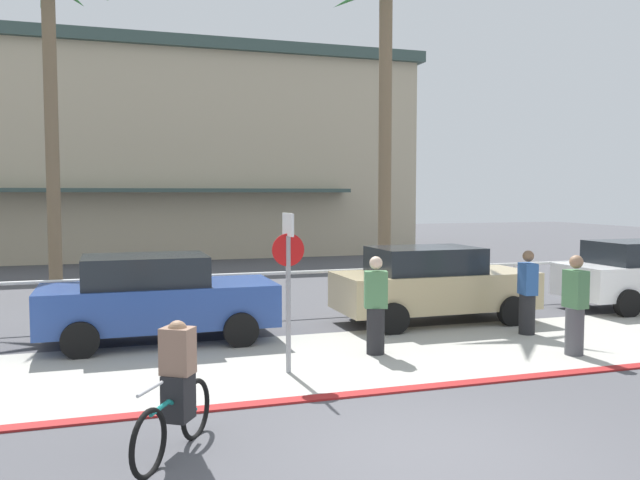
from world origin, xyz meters
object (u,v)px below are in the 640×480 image
at_px(car_blue_1, 156,298).
at_px(palm_tree_4, 385,67).
at_px(pedestrian_2, 575,309).
at_px(pedestrian_0, 527,296).
at_px(car_tan_2, 432,284).
at_px(pedestrian_1, 376,309).
at_px(palm_tree_3, 49,62).
at_px(cyclist_teal_0, 176,391).
at_px(stop_sign_bike_lane, 288,269).

bearing_deg(car_blue_1, palm_tree_4, 31.18).
bearing_deg(pedestrian_2, pedestrian_0, 82.05).
height_order(car_tan_2, pedestrian_1, pedestrian_1).
relative_size(palm_tree_3, pedestrian_1, 4.98).
xyz_separation_m(car_blue_1, cyclist_teal_0, (-0.15, -5.60, -0.18)).
bearing_deg(pedestrian_1, car_blue_1, 148.97).
bearing_deg(stop_sign_bike_lane, palm_tree_4, 56.03).
height_order(car_blue_1, car_tan_2, same).
distance_m(palm_tree_3, pedestrian_1, 11.80).
relative_size(car_blue_1, car_tan_2, 1.00).
bearing_deg(stop_sign_bike_lane, pedestrian_1, 21.53).
bearing_deg(palm_tree_4, pedestrian_1, -114.58).
height_order(car_blue_1, cyclist_teal_0, car_blue_1).
bearing_deg(pedestrian_1, pedestrian_0, 9.43).
bearing_deg(pedestrian_0, cyclist_teal_0, -151.46).
bearing_deg(palm_tree_4, pedestrian_0, -81.89).
relative_size(stop_sign_bike_lane, cyclist_teal_0, 1.63).
relative_size(car_blue_1, pedestrian_1, 2.50).
relative_size(cyclist_teal_0, pedestrian_0, 0.91).
distance_m(palm_tree_3, palm_tree_4, 9.04).
xyz_separation_m(cyclist_teal_0, pedestrian_2, (7.11, 2.27, 0.14)).
xyz_separation_m(palm_tree_3, pedestrian_1, (5.92, -8.56, -5.55)).
xyz_separation_m(palm_tree_4, car_tan_2, (-0.45, -3.74, -5.43)).
xyz_separation_m(stop_sign_bike_lane, pedestrian_1, (1.79, 0.71, -0.86)).
xyz_separation_m(stop_sign_bike_lane, cyclist_teal_0, (-2.00, -2.70, -0.98)).
bearing_deg(palm_tree_3, car_tan_2, -37.10).
xyz_separation_m(cyclist_teal_0, pedestrian_0, (7.35, 4.00, 0.10)).
bearing_deg(palm_tree_4, stop_sign_bike_lane, -123.97).
distance_m(car_tan_2, pedestrian_2, 3.60).
distance_m(palm_tree_3, pedestrian_2, 14.49).
relative_size(palm_tree_3, pedestrian_0, 5.09).
bearing_deg(cyclist_teal_0, car_tan_2, 43.17).
distance_m(palm_tree_3, car_blue_1, 8.72).
distance_m(palm_tree_4, car_blue_1, 9.26).
bearing_deg(cyclist_teal_0, pedestrian_2, 17.73).
height_order(car_blue_1, pedestrian_0, pedestrian_0).
bearing_deg(car_tan_2, palm_tree_4, 83.10).
xyz_separation_m(pedestrian_0, pedestrian_2, (-0.24, -1.72, 0.04)).
bearing_deg(palm_tree_3, cyclist_teal_0, -79.94).
xyz_separation_m(car_tan_2, cyclist_teal_0, (-6.12, -5.74, -0.18)).
distance_m(cyclist_teal_0, pedestrian_1, 5.10).
bearing_deg(stop_sign_bike_lane, palm_tree_3, 114.01).
xyz_separation_m(cyclist_teal_0, pedestrian_1, (3.79, 3.41, 0.13)).
bearing_deg(car_blue_1, stop_sign_bike_lane, -57.40).
height_order(palm_tree_3, palm_tree_4, palm_tree_3).
distance_m(stop_sign_bike_lane, car_blue_1, 3.53).
relative_size(pedestrian_0, pedestrian_1, 0.98).
height_order(car_blue_1, pedestrian_1, pedestrian_1).
height_order(car_tan_2, pedestrian_2, pedestrian_2).
relative_size(palm_tree_4, pedestrian_0, 5.06).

